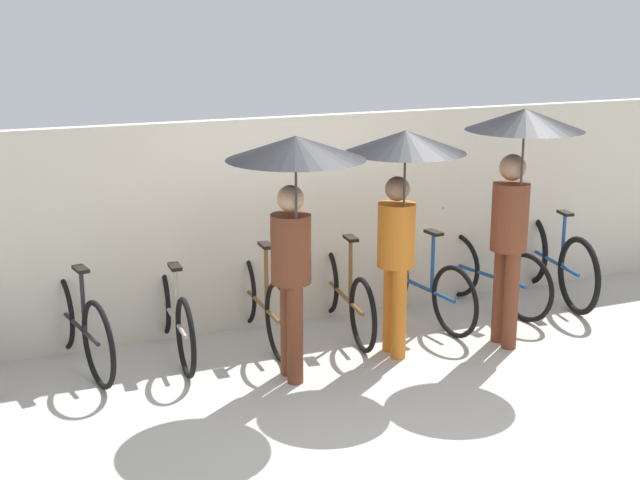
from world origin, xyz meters
The scene contains 12 objects.
ground_plane centered at (0.00, 0.00, 0.00)m, with size 30.00×30.00×0.00m, color #B7B2A8.
back_wall centered at (0.00, 1.98, 0.98)m, with size 13.58×0.12×1.96m.
parked_bicycle_1 centered at (-1.99, 1.59, 0.38)m, with size 0.46×1.70×0.98m.
parked_bicycle_2 centered at (-1.19, 1.58, 0.36)m, with size 0.44×1.73×1.11m.
parked_bicycle_3 centered at (-0.40, 1.57, 0.37)m, with size 0.44×1.74×1.09m.
parked_bicycle_4 centered at (0.40, 1.51, 0.36)m, with size 0.44×1.74×1.00m.
parked_bicycle_5 centered at (1.19, 1.50, 0.36)m, with size 0.44×1.74×0.97m.
parked_bicycle_6 centered at (1.99, 1.52, 0.36)m, with size 0.52×1.60×0.98m.
parked_bicycle_7 centered at (2.79, 1.56, 0.40)m, with size 0.49×1.81×1.05m.
pedestrian_leading centered at (-0.46, 0.56, 1.60)m, with size 1.06×1.06×2.00m.
pedestrian_center centered at (0.55, 0.71, 1.55)m, with size 0.99×0.99×1.97m.
pedestrian_trailing centered at (1.56, 0.53, 1.65)m, with size 0.98×0.98×2.12m.
Camera 1 is at (-2.88, -5.61, 2.92)m, focal length 50.00 mm.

